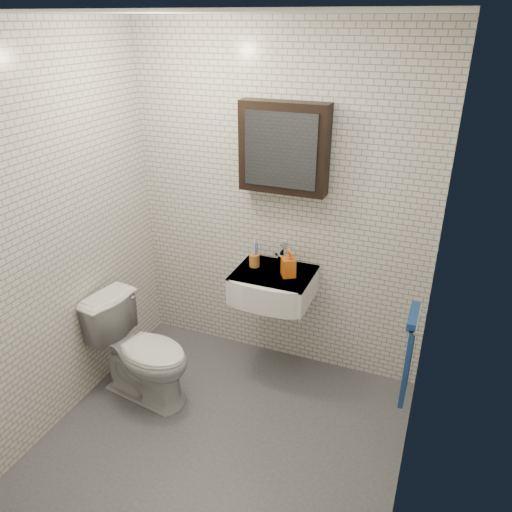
# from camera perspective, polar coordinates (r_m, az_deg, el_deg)

# --- Properties ---
(ground) EXTENTS (2.20, 2.00, 0.01)m
(ground) POSITION_cam_1_polar(r_m,az_deg,el_deg) (3.48, -3.64, -19.84)
(ground) COLOR #46484D
(ground) RESTS_ON ground
(room_shell) EXTENTS (2.22, 2.02, 2.51)m
(room_shell) POSITION_cam_1_polar(r_m,az_deg,el_deg) (2.64, -4.51, 3.00)
(room_shell) COLOR silver
(room_shell) RESTS_ON ground
(washbasin) EXTENTS (0.55, 0.50, 0.20)m
(washbasin) POSITION_cam_1_polar(r_m,az_deg,el_deg) (3.54, 1.81, -3.49)
(washbasin) COLOR white
(washbasin) RESTS_ON room_shell
(faucet) EXTENTS (0.06, 0.20, 0.15)m
(faucet) POSITION_cam_1_polar(r_m,az_deg,el_deg) (3.63, 2.92, 0.14)
(faucet) COLOR silver
(faucet) RESTS_ON washbasin
(mirror_cabinet) EXTENTS (0.60, 0.15, 0.60)m
(mirror_cabinet) POSITION_cam_1_polar(r_m,az_deg,el_deg) (3.37, 3.20, 12.21)
(mirror_cabinet) COLOR black
(mirror_cabinet) RESTS_ON room_shell
(towel_rail) EXTENTS (0.09, 0.30, 0.58)m
(towel_rail) POSITION_cam_1_polar(r_m,az_deg,el_deg) (3.08, 17.13, -10.44)
(towel_rail) COLOR silver
(towel_rail) RESTS_ON room_shell
(toothbrush_cup) EXTENTS (0.09, 0.09, 0.21)m
(toothbrush_cup) POSITION_cam_1_polar(r_m,az_deg,el_deg) (3.59, -0.19, -0.42)
(toothbrush_cup) COLOR #A9692A
(toothbrush_cup) RESTS_ON washbasin
(soap_bottle) EXTENTS (0.13, 0.13, 0.20)m
(soap_bottle) POSITION_cam_1_polar(r_m,az_deg,el_deg) (3.44, 3.74, -0.80)
(soap_bottle) COLOR orange
(soap_bottle) RESTS_ON washbasin
(toilet) EXTENTS (0.79, 0.53, 0.75)m
(toilet) POSITION_cam_1_polar(r_m,az_deg,el_deg) (3.63, -12.85, -10.54)
(toilet) COLOR white
(toilet) RESTS_ON ground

